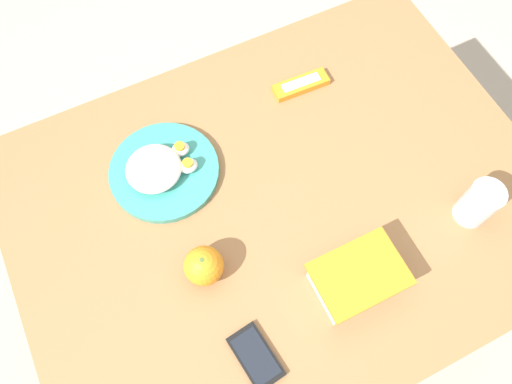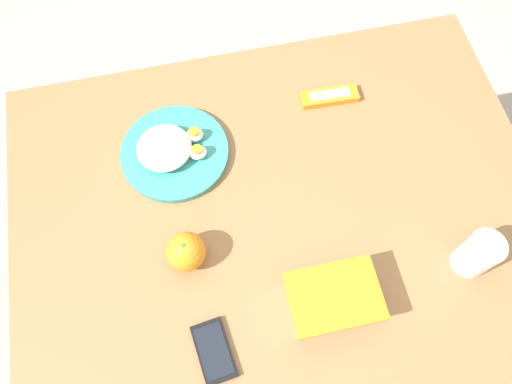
{
  "view_description": "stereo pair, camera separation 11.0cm",
  "coord_description": "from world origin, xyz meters",
  "px_view_note": "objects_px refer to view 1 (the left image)",
  "views": [
    {
      "loc": [
        0.25,
        0.37,
        1.81
      ],
      "look_at": [
        0.05,
        -0.04,
        0.81
      ],
      "focal_mm": 35.0,
      "sensor_mm": 36.0,
      "label": 1
    },
    {
      "loc": [
        0.15,
        0.41,
        1.81
      ],
      "look_at": [
        0.05,
        -0.04,
        0.81
      ],
      "focal_mm": 35.0,
      "sensor_mm": 36.0,
      "label": 2
    }
  ],
  "objects_px": {
    "candy_bar": "(301,85)",
    "cell_phone": "(256,357)",
    "food_container": "(357,279)",
    "orange_fruit": "(204,266)",
    "rice_plate": "(162,170)",
    "drinking_glass": "(479,203)"
  },
  "relations": [
    {
      "from": "candy_bar",
      "to": "cell_phone",
      "type": "height_order",
      "value": "candy_bar"
    },
    {
      "from": "food_container",
      "to": "orange_fruit",
      "type": "height_order",
      "value": "orange_fruit"
    },
    {
      "from": "orange_fruit",
      "to": "rice_plate",
      "type": "xyz_separation_m",
      "value": [
        -0.01,
        -0.26,
        -0.02
      ]
    },
    {
      "from": "food_container",
      "to": "rice_plate",
      "type": "distance_m",
      "value": 0.49
    },
    {
      "from": "orange_fruit",
      "to": "candy_bar",
      "type": "xyz_separation_m",
      "value": [
        -0.41,
        -0.33,
        -0.03
      ]
    },
    {
      "from": "candy_bar",
      "to": "drinking_glass",
      "type": "bearing_deg",
      "value": 110.35
    },
    {
      "from": "cell_phone",
      "to": "orange_fruit",
      "type": "bearing_deg",
      "value": -84.84
    },
    {
      "from": "orange_fruit",
      "to": "rice_plate",
      "type": "distance_m",
      "value": 0.26
    },
    {
      "from": "food_container",
      "to": "cell_phone",
      "type": "xyz_separation_m",
      "value": [
        0.25,
        0.04,
        -0.03
      ]
    },
    {
      "from": "cell_phone",
      "to": "drinking_glass",
      "type": "bearing_deg",
      "value": -173.47
    },
    {
      "from": "candy_bar",
      "to": "drinking_glass",
      "type": "height_order",
      "value": "drinking_glass"
    },
    {
      "from": "rice_plate",
      "to": "food_container",
      "type": "bearing_deg",
      "value": 122.47
    },
    {
      "from": "candy_bar",
      "to": "cell_phone",
      "type": "xyz_separation_m",
      "value": [
        0.39,
        0.53,
        -0.0
      ]
    },
    {
      "from": "orange_fruit",
      "to": "candy_bar",
      "type": "distance_m",
      "value": 0.53
    },
    {
      "from": "orange_fruit",
      "to": "cell_phone",
      "type": "relative_size",
      "value": 0.65
    },
    {
      "from": "rice_plate",
      "to": "drinking_glass",
      "type": "distance_m",
      "value": 0.7
    },
    {
      "from": "rice_plate",
      "to": "cell_phone",
      "type": "height_order",
      "value": "rice_plate"
    },
    {
      "from": "food_container",
      "to": "candy_bar",
      "type": "xyz_separation_m",
      "value": [
        -0.14,
        -0.49,
        -0.02
      ]
    },
    {
      "from": "food_container",
      "to": "orange_fruit",
      "type": "bearing_deg",
      "value": -30.76
    },
    {
      "from": "cell_phone",
      "to": "drinking_glass",
      "type": "xyz_separation_m",
      "value": [
        -0.56,
        -0.06,
        0.05
      ]
    },
    {
      "from": "orange_fruit",
      "to": "rice_plate",
      "type": "bearing_deg",
      "value": -91.18
    },
    {
      "from": "cell_phone",
      "to": "drinking_glass",
      "type": "height_order",
      "value": "drinking_glass"
    }
  ]
}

